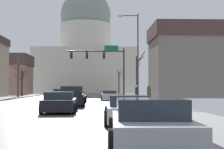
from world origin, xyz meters
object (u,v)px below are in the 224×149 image
at_px(sedan_near_01, 76,97).
at_px(sedan_near_03, 60,103).
at_px(street_lamp_right, 136,50).
at_px(sedan_oncoming_01, 69,93).
at_px(pedestrian_00, 137,93).
at_px(signal_gantry, 104,60).
at_px(sedan_near_00, 109,95).
at_px(sedan_near_05, 149,124).
at_px(sedan_oncoming_02, 58,92).
at_px(pedestrian_01, 149,93).
at_px(sedan_near_04, 128,110).
at_px(pickup_truck_near_02, 72,97).
at_px(bicycle_parked, 147,99).
at_px(sedan_oncoming_00, 62,93).

bearing_deg(sedan_near_01, sedan_near_03, -90.06).
relative_size(street_lamp_right, sedan_oncoming_01, 1.98).
bearing_deg(pedestrian_00, signal_gantry, 102.28).
relative_size(sedan_near_00, sedan_near_01, 1.02).
height_order(sedan_near_05, pedestrian_00, pedestrian_00).
relative_size(sedan_near_00, sedan_oncoming_02, 0.98).
xyz_separation_m(sedan_near_03, pedestrian_01, (6.85, 9.58, 0.48)).
relative_size(street_lamp_right, sedan_near_05, 1.90).
height_order(sedan_near_04, pedestrian_01, pedestrian_01).
relative_size(signal_gantry, sedan_near_01, 1.80).
height_order(sedan_near_05, sedan_oncoming_01, sedan_oncoming_01).
xyz_separation_m(sedan_near_00, pickup_truck_near_02, (-3.52, -13.03, 0.17)).
bearing_deg(pickup_truck_near_02, bicycle_parked, 12.23).
bearing_deg(sedan_near_00, bicycle_parked, -75.61).
distance_m(sedan_oncoming_02, pedestrian_01, 51.00).
relative_size(sedan_oncoming_00, pedestrian_00, 2.78).
bearing_deg(sedan_near_04, bicycle_parked, 78.79).
xyz_separation_m(sedan_oncoming_02, bicycle_parked, (13.86, -49.62, -0.10)).
xyz_separation_m(sedan_near_00, sedan_near_03, (-3.63, -20.59, 0.02)).
bearing_deg(sedan_oncoming_02, pickup_truck_near_02, -81.80).
distance_m(signal_gantry, pedestrian_01, 17.00).
bearing_deg(pickup_truck_near_02, sedan_near_04, -75.91).
distance_m(sedan_near_03, pedestrian_00, 13.26).
xyz_separation_m(street_lamp_right, sedan_near_01, (-6.12, 0.81, -4.82)).
bearing_deg(sedan_near_04, sedan_oncoming_02, 99.48).
distance_m(street_lamp_right, sedan_near_05, 26.65).
bearing_deg(sedan_near_05, pickup_truck_near_02, 100.13).
relative_size(signal_gantry, sedan_near_00, 1.77).
height_order(sedan_near_05, pedestrian_01, pedestrian_01).
height_order(pedestrian_00, bicycle_parked, pedestrian_00).
bearing_deg(pedestrian_00, pickup_truck_near_02, -144.32).
bearing_deg(pedestrian_00, sedan_near_00, 105.19).
xyz_separation_m(sedan_near_00, sedan_oncoming_01, (-7.06, 24.14, 0.01)).
xyz_separation_m(pickup_truck_near_02, sedan_near_05, (3.51, -19.67, -0.15)).
height_order(sedan_near_00, pedestrian_01, pedestrian_01).
distance_m(signal_gantry, pedestrian_00, 14.74).
bearing_deg(sedan_near_00, sedan_near_04, -90.10).
distance_m(pickup_truck_near_02, sedan_oncoming_02, 51.56).
xyz_separation_m(sedan_near_05, sedan_oncoming_00, (-7.18, 46.41, 0.03)).
bearing_deg(pedestrian_01, signal_gantry, 103.48).
distance_m(sedan_oncoming_02, bicycle_parked, 51.52).
bearing_deg(signal_gantry, sedan_near_01, -105.54).
height_order(sedan_near_03, pedestrian_01, pedestrian_01).
bearing_deg(pedestrian_01, sedan_oncoming_01, 106.30).
bearing_deg(street_lamp_right, pedestrian_00, -93.16).
height_order(sedan_near_04, sedan_oncoming_00, sedan_oncoming_00).
xyz_separation_m(signal_gantry, pedestrian_00, (3.00, -13.78, -4.29)).
distance_m(pickup_truck_near_02, pedestrian_00, 7.28).
bearing_deg(pickup_truck_near_02, signal_gantry, 80.83).
relative_size(sedan_near_01, bicycle_parked, 2.48).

